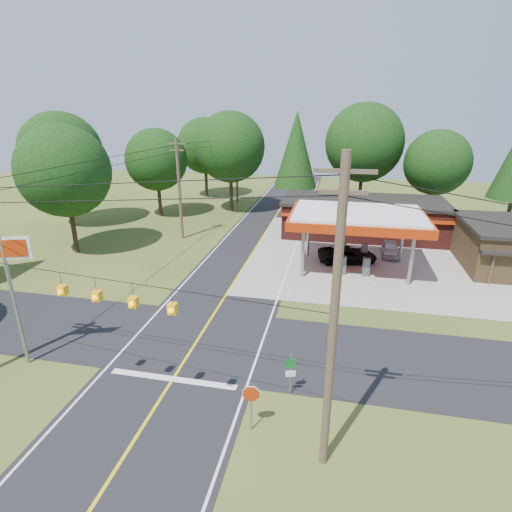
% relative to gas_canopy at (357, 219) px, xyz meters
% --- Properties ---
extents(ground, '(120.00, 120.00, 0.00)m').
position_rel_gas_canopy_xyz_m(ground, '(-9.00, -13.00, -4.27)').
color(ground, '#3B4E1B').
rests_on(ground, ground).
extents(main_highway, '(8.00, 120.00, 0.02)m').
position_rel_gas_canopy_xyz_m(main_highway, '(-9.00, -13.00, -4.26)').
color(main_highway, black).
rests_on(main_highway, ground).
extents(cross_road, '(70.00, 7.00, 0.02)m').
position_rel_gas_canopy_xyz_m(cross_road, '(-9.00, -13.00, -4.25)').
color(cross_road, black).
rests_on(cross_road, ground).
extents(lane_center_yellow, '(0.15, 110.00, 0.00)m').
position_rel_gas_canopy_xyz_m(lane_center_yellow, '(-9.00, -13.00, -4.24)').
color(lane_center_yellow, yellow).
rests_on(lane_center_yellow, main_highway).
extents(gas_canopy, '(10.60, 7.40, 4.88)m').
position_rel_gas_canopy_xyz_m(gas_canopy, '(0.00, 0.00, 0.00)').
color(gas_canopy, gray).
rests_on(gas_canopy, ground).
extents(convenience_store, '(16.40, 7.55, 3.80)m').
position_rel_gas_canopy_xyz_m(convenience_store, '(1.00, 9.98, -2.35)').
color(convenience_store, '#521B17').
rests_on(convenience_store, ground).
extents(utility_pole_near_right, '(1.80, 0.30, 11.50)m').
position_rel_gas_canopy_xyz_m(utility_pole_near_right, '(-1.50, -20.00, 1.69)').
color(utility_pole_near_right, '#473828').
rests_on(utility_pole_near_right, ground).
extents(utility_pole_far_left, '(1.80, 0.30, 10.00)m').
position_rel_gas_canopy_xyz_m(utility_pole_far_left, '(-17.00, 5.00, 0.93)').
color(utility_pole_far_left, '#473828').
rests_on(utility_pole_far_left, ground).
extents(utility_pole_north, '(0.30, 0.30, 9.50)m').
position_rel_gas_canopy_xyz_m(utility_pole_north, '(-15.50, 22.00, 0.48)').
color(utility_pole_north, '#473828').
rests_on(utility_pole_north, ground).
extents(overhead_beacons, '(17.04, 2.04, 1.03)m').
position_rel_gas_canopy_xyz_m(overhead_beacons, '(-10.00, -19.00, 1.95)').
color(overhead_beacons, black).
rests_on(overhead_beacons, ground).
extents(treeline_backdrop, '(70.27, 51.59, 13.30)m').
position_rel_gas_canopy_xyz_m(treeline_backdrop, '(-8.18, 11.01, 3.22)').
color(treeline_backdrop, '#332316').
rests_on(treeline_backdrop, ground).
extents(suv_car, '(5.84, 5.84, 1.39)m').
position_rel_gas_canopy_xyz_m(suv_car, '(-0.50, 1.50, -3.57)').
color(suv_car, black).
rests_on(suv_car, ground).
extents(sedan_car, '(3.85, 3.85, 1.23)m').
position_rel_gas_canopy_xyz_m(sedan_car, '(3.32, 4.00, -3.65)').
color(sedan_car, silver).
rests_on(sedan_car, ground).
extents(big_stop_sign, '(2.48, 0.95, 7.02)m').
position_rel_gas_canopy_xyz_m(big_stop_sign, '(-17.00, -16.84, 0.97)').
color(big_stop_sign, gray).
rests_on(big_stop_sign, ground).
extents(octagonal_stop_sign, '(0.77, 0.17, 2.22)m').
position_rel_gas_canopy_xyz_m(octagonal_stop_sign, '(-4.50, -19.01, -2.63)').
color(octagonal_stop_sign, gray).
rests_on(octagonal_stop_sign, ground).
extents(route_sign_post, '(0.46, 0.14, 2.27)m').
position_rel_gas_canopy_xyz_m(route_sign_post, '(-3.20, -16.52, -2.92)').
color(route_sign_post, gray).
rests_on(route_sign_post, ground).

